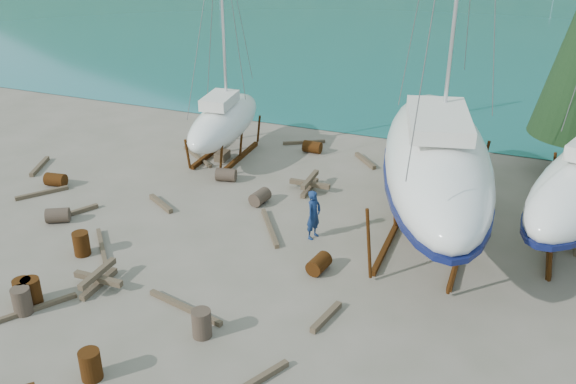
% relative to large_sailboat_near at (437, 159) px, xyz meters
% --- Properties ---
extents(ground, '(600.00, 600.00, 0.00)m').
position_rel_large_sailboat_near_xyz_m(ground, '(-6.09, -5.66, -3.16)').
color(ground, '#615C4C').
rests_on(ground, ground).
extents(large_sailboat_near, '(6.43, 12.98, 19.64)m').
position_rel_large_sailboat_near_xyz_m(large_sailboat_near, '(0.00, 0.00, 0.00)').
color(large_sailboat_near, silver).
rests_on(large_sailboat_near, ground).
extents(small_sailboat_shore, '(2.83, 7.19, 11.23)m').
position_rel_large_sailboat_near_xyz_m(small_sailboat_shore, '(-10.52, 4.16, -1.31)').
color(small_sailboat_shore, silver).
rests_on(small_sailboat_shore, ground).
extents(worker, '(0.63, 0.80, 1.91)m').
position_rel_large_sailboat_near_xyz_m(worker, '(-4.01, -1.63, -2.20)').
color(worker, '#12254F').
rests_on(worker, ground).
extents(drum_0, '(0.58, 0.58, 0.88)m').
position_rel_large_sailboat_near_xyz_m(drum_0, '(-11.14, -8.88, -2.72)').
color(drum_0, '#552C0E').
rests_on(drum_0, ground).
extents(drum_2, '(0.95, 0.69, 0.58)m').
position_rel_large_sailboat_near_xyz_m(drum_2, '(-16.01, -1.43, -2.87)').
color(drum_2, '#552C0E').
rests_on(drum_2, ground).
extents(drum_4, '(0.90, 0.61, 0.58)m').
position_rel_large_sailboat_near_xyz_m(drum_4, '(-6.79, 6.24, -2.87)').
color(drum_4, '#552C0E').
rests_on(drum_4, ground).
extents(drum_5, '(0.58, 0.58, 0.88)m').
position_rel_large_sailboat_near_xyz_m(drum_5, '(-5.16, -8.28, -2.72)').
color(drum_5, '#2D2823').
rests_on(drum_5, ground).
extents(drum_6, '(0.73, 0.97, 0.58)m').
position_rel_large_sailboat_near_xyz_m(drum_6, '(-3.08, -3.76, -2.87)').
color(drum_6, '#552C0E').
rests_on(drum_6, ground).
extents(drum_7, '(0.58, 0.58, 0.88)m').
position_rel_large_sailboat_near_xyz_m(drum_7, '(-7.08, -10.93, -2.72)').
color(drum_7, '#552C0E').
rests_on(drum_7, ground).
extents(drum_9, '(0.98, 0.75, 0.58)m').
position_rel_large_sailboat_near_xyz_m(drum_9, '(-9.28, 1.72, -2.87)').
color(drum_9, '#2D2823').
rests_on(drum_9, ground).
extents(drum_10, '(0.58, 0.58, 0.88)m').
position_rel_large_sailboat_near_xyz_m(drum_10, '(-10.92, -8.76, -2.72)').
color(drum_10, '#552C0E').
rests_on(drum_10, ground).
extents(drum_11, '(0.73, 0.97, 0.58)m').
position_rel_large_sailboat_near_xyz_m(drum_11, '(-6.99, 0.23, -2.87)').
color(drum_11, '#2D2823').
rests_on(drum_11, ground).
extents(drum_14, '(0.58, 0.58, 0.88)m').
position_rel_large_sailboat_near_xyz_m(drum_14, '(-11.32, -5.77, -2.72)').
color(drum_14, '#552C0E').
rests_on(drum_14, ground).
extents(drum_15, '(1.05, 0.93, 0.58)m').
position_rel_large_sailboat_near_xyz_m(drum_15, '(-13.73, -4.10, -2.87)').
color(drum_15, '#2D2823').
rests_on(drum_15, ground).
extents(drum_16, '(0.58, 0.58, 0.88)m').
position_rel_large_sailboat_near_xyz_m(drum_16, '(-10.84, -9.28, -2.72)').
color(drum_16, '#2D2823').
rests_on(drum_16, ground).
extents(timber_0, '(2.39, 1.83, 0.14)m').
position_rel_large_sailboat_near_xyz_m(timber_0, '(-11.73, 3.56, -3.09)').
color(timber_0, brown).
rests_on(timber_0, ground).
extents(timber_1, '(0.53, 1.62, 0.19)m').
position_rel_large_sailboat_near_xyz_m(timber_1, '(-2.00, -6.24, -3.06)').
color(timber_1, brown).
rests_on(timber_1, ground).
extents(timber_2, '(0.86, 1.98, 0.19)m').
position_rel_large_sailboat_near_xyz_m(timber_2, '(-18.00, -0.16, -3.07)').
color(timber_2, brown).
rests_on(timber_2, ground).
extents(timber_3, '(1.78, 2.57, 0.15)m').
position_rel_large_sailboat_near_xyz_m(timber_3, '(-10.71, -9.24, -3.09)').
color(timber_3, brown).
rests_on(timber_3, ground).
extents(timber_4, '(1.04, 1.66, 0.17)m').
position_rel_large_sailboat_near_xyz_m(timber_4, '(-13.51, -3.30, -3.07)').
color(timber_4, brown).
rests_on(timber_4, ground).
extents(timber_5, '(2.90, 0.86, 0.16)m').
position_rel_large_sailboat_near_xyz_m(timber_5, '(-6.26, -7.35, -3.08)').
color(timber_5, brown).
rests_on(timber_5, ground).
extents(timber_6, '(1.37, 1.48, 0.19)m').
position_rel_large_sailboat_near_xyz_m(timber_6, '(-4.03, 5.95, -3.06)').
color(timber_6, brown).
rests_on(timber_6, ground).
extents(timber_7, '(0.88, 1.50, 0.17)m').
position_rel_large_sailboat_near_xyz_m(timber_7, '(-2.74, -9.29, -3.07)').
color(timber_7, brown).
rests_on(timber_7, ground).
extents(timber_8, '(1.60, 1.10, 0.19)m').
position_rel_large_sailboat_near_xyz_m(timber_8, '(-10.72, -1.44, -3.07)').
color(timber_8, brown).
rests_on(timber_8, ground).
extents(timber_9, '(1.96, 1.19, 0.15)m').
position_rel_large_sailboat_near_xyz_m(timber_9, '(-7.56, 7.19, -3.09)').
color(timber_9, brown).
rests_on(timber_9, ground).
extents(timber_10, '(1.73, 2.54, 0.16)m').
position_rel_large_sailboat_near_xyz_m(timber_10, '(-5.76, -1.68, -3.08)').
color(timber_10, brown).
rests_on(timber_10, ground).
extents(timber_11, '(1.80, 2.01, 0.15)m').
position_rel_large_sailboat_near_xyz_m(timber_11, '(-10.94, -5.16, -3.08)').
color(timber_11, brown).
rests_on(timber_11, ground).
extents(timber_17, '(1.46, 1.83, 0.16)m').
position_rel_large_sailboat_near_xyz_m(timber_17, '(-15.99, -2.39, -3.08)').
color(timber_17, brown).
rests_on(timber_17, ground).
extents(timber_pile_fore, '(1.80, 1.80, 0.60)m').
position_rel_large_sailboat_near_xyz_m(timber_pile_fore, '(-9.54, -7.25, -2.86)').
color(timber_pile_fore, brown).
rests_on(timber_pile_fore, ground).
extents(timber_pile_aft, '(1.80, 1.80, 0.60)m').
position_rel_large_sailboat_near_xyz_m(timber_pile_aft, '(-5.49, 2.15, -2.86)').
color(timber_pile_aft, brown).
rests_on(timber_pile_aft, ground).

